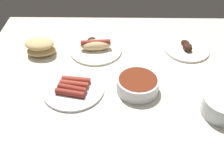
{
  "coord_description": "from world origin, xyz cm",
  "views": [
    {
      "loc": [
        -3.28,
        -85.4,
        68.72
      ],
      "look_at": [
        -4.48,
        -4.69,
        3.0
      ],
      "focal_mm": 43.39,
      "sensor_mm": 36.0,
      "label": 1
    }
  ],
  "objects_px": {
    "plate_grilled_meat": "(187,49)",
    "plate_sausages": "(73,88)",
    "bread_stack": "(40,47)",
    "bowl_coleslaw": "(223,105)",
    "plate_hotdog_assembled": "(96,47)",
    "bowl_chili": "(138,84)"
  },
  "relations": [
    {
      "from": "bowl_coleslaw",
      "to": "plate_hotdog_assembled",
      "type": "bearing_deg",
      "value": 140.75
    },
    {
      "from": "bowl_coleslaw",
      "to": "plate_grilled_meat",
      "type": "bearing_deg",
      "value": 96.2
    },
    {
      "from": "bread_stack",
      "to": "bowl_coleslaw",
      "type": "relative_size",
      "value": 0.87
    },
    {
      "from": "bread_stack",
      "to": "plate_grilled_meat",
      "type": "height_order",
      "value": "bread_stack"
    },
    {
      "from": "plate_hotdog_assembled",
      "to": "plate_sausages",
      "type": "distance_m",
      "value": 0.27
    },
    {
      "from": "plate_grilled_meat",
      "to": "plate_hotdog_assembled",
      "type": "bearing_deg",
      "value": -178.78
    },
    {
      "from": "bowl_coleslaw",
      "to": "plate_hotdog_assembled",
      "type": "xyz_separation_m",
      "value": [
        -0.45,
        0.36,
        -0.02
      ]
    },
    {
      "from": "plate_sausages",
      "to": "bowl_chili",
      "type": "bearing_deg",
      "value": 1.17
    },
    {
      "from": "bowl_chili",
      "to": "plate_sausages",
      "type": "height_order",
      "value": "bowl_chili"
    },
    {
      "from": "bread_stack",
      "to": "bowl_coleslaw",
      "type": "height_order",
      "value": "bowl_coleslaw"
    },
    {
      "from": "bowl_coleslaw",
      "to": "plate_sausages",
      "type": "height_order",
      "value": "bowl_coleslaw"
    },
    {
      "from": "plate_grilled_meat",
      "to": "plate_sausages",
      "type": "xyz_separation_m",
      "value": [
        -0.47,
        -0.27,
        0.0
      ]
    },
    {
      "from": "bread_stack",
      "to": "bowl_chili",
      "type": "bearing_deg",
      "value": -29.12
    },
    {
      "from": "bowl_coleslaw",
      "to": "plate_grilled_meat",
      "type": "height_order",
      "value": "bowl_coleslaw"
    },
    {
      "from": "plate_sausages",
      "to": "plate_hotdog_assembled",
      "type": "bearing_deg",
      "value": 75.65
    },
    {
      "from": "plate_hotdog_assembled",
      "to": "plate_sausages",
      "type": "bearing_deg",
      "value": -104.35
    },
    {
      "from": "bowl_chili",
      "to": "bowl_coleslaw",
      "type": "relative_size",
      "value": 0.98
    },
    {
      "from": "bread_stack",
      "to": "plate_hotdog_assembled",
      "type": "relative_size",
      "value": 0.6
    },
    {
      "from": "bread_stack",
      "to": "bowl_chili",
      "type": "distance_m",
      "value": 0.46
    },
    {
      "from": "plate_grilled_meat",
      "to": "plate_hotdog_assembled",
      "type": "xyz_separation_m",
      "value": [
        -0.41,
        -0.01,
        0.01
      ]
    },
    {
      "from": "bowl_coleslaw",
      "to": "plate_hotdog_assembled",
      "type": "height_order",
      "value": "bowl_coleslaw"
    },
    {
      "from": "bowl_coleslaw",
      "to": "plate_sausages",
      "type": "distance_m",
      "value": 0.52
    }
  ]
}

